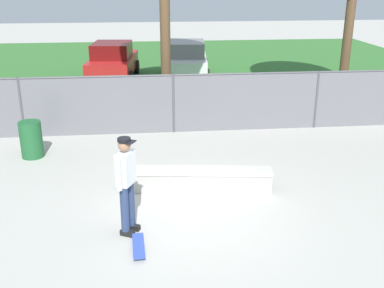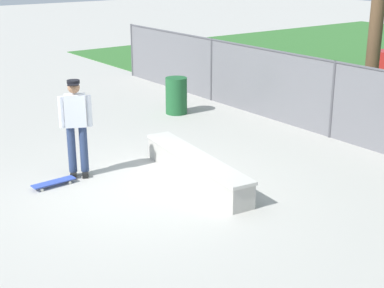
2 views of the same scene
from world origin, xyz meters
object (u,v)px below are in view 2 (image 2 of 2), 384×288
Objects in this scene: skateboarder at (76,124)px; trash_bin at (176,96)px; concrete_ledge at (196,168)px; skateboard at (54,182)px.

skateboarder is 4.83m from trash_bin.
skateboarder is 1.93× the size of trash_bin.
trash_bin is at bearing 149.29° from concrete_ledge.
skateboarder is 2.28× the size of skateboard.
skateboard is at bearing -73.27° from skateboarder.
trash_bin reaches higher than skateboard.
concrete_ledge is 1.75× the size of skateboarder.
trash_bin is at bearing 120.69° from skateboard.
skateboard is 5.41m from trash_bin.
trash_bin is (-2.75, 4.64, 0.40)m from skateboard.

